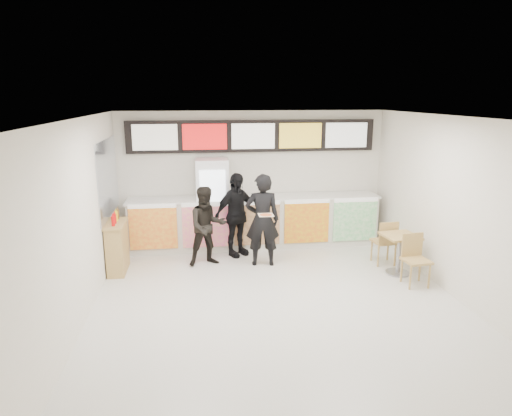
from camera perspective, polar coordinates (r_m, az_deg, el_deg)
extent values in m
plane|color=beige|center=(7.56, 2.98, -12.21)|extent=(7.00, 7.00, 0.00)
plane|color=white|center=(6.79, 3.31, 11.16)|extent=(7.00, 7.00, 0.00)
plane|color=silver|center=(10.40, -0.45, 3.81)|extent=(6.00, 0.00, 6.00)
plane|color=silver|center=(7.12, -21.34, -1.91)|extent=(0.00, 7.00, 7.00)
plane|color=silver|center=(8.13, 24.40, -0.32)|extent=(0.00, 7.00, 7.00)
cube|color=silver|center=(10.23, -0.16, -1.82)|extent=(5.50, 0.70, 1.10)
cube|color=silver|center=(10.09, -0.16, 1.30)|extent=(5.56, 0.76, 0.04)
cube|color=#D84519|center=(9.81, -12.72, -2.53)|extent=(0.99, 0.02, 0.90)
cube|color=#EB348E|center=(9.77, -6.28, -2.33)|extent=(0.99, 0.02, 0.90)
cube|color=brown|center=(9.85, 0.13, -2.11)|extent=(0.99, 0.02, 0.90)
cube|color=gold|center=(10.05, 6.36, -1.86)|extent=(0.99, 0.02, 0.90)
cube|color=green|center=(10.37, 12.27, -1.61)|extent=(0.99, 0.02, 0.90)
cube|color=black|center=(10.20, -0.40, 9.00)|extent=(5.50, 0.12, 0.70)
cube|color=silver|center=(10.09, -12.52, 8.62)|extent=(0.95, 0.02, 0.55)
cube|color=red|center=(10.05, -6.43, 8.84)|extent=(0.95, 0.02, 0.55)
cube|color=white|center=(10.13, -0.35, 8.96)|extent=(0.95, 0.02, 0.55)
cube|color=gold|center=(10.32, 5.57, 8.99)|extent=(0.95, 0.02, 0.55)
cube|color=silver|center=(10.61, 11.22, 8.93)|extent=(0.95, 0.02, 0.55)
cube|color=white|center=(10.06, -5.46, 0.49)|extent=(0.70, 0.65, 2.00)
cube|color=white|center=(9.72, -5.38, 0.32)|extent=(0.54, 0.02, 1.50)
cylinder|color=#178133|center=(9.91, -6.53, -3.04)|extent=(0.07, 0.07, 0.22)
cylinder|color=#F64B14|center=(9.91, -5.72, -3.01)|extent=(0.07, 0.07, 0.22)
cylinder|color=red|center=(9.92, -4.91, -2.99)|extent=(0.07, 0.07, 0.22)
cylinder|color=blue|center=(9.92, -4.10, -2.96)|extent=(0.07, 0.07, 0.22)
cylinder|color=#F64B14|center=(9.81, -6.59, -0.92)|extent=(0.07, 0.07, 0.22)
cylinder|color=red|center=(9.81, -5.77, -0.89)|extent=(0.07, 0.07, 0.22)
cylinder|color=blue|center=(9.81, -4.96, -0.86)|extent=(0.07, 0.07, 0.22)
cylinder|color=#178133|center=(9.82, -4.14, -0.84)|extent=(0.07, 0.07, 0.22)
cylinder|color=red|center=(9.72, -6.65, 1.25)|extent=(0.07, 0.07, 0.22)
cylinder|color=blue|center=(9.72, -5.83, 1.28)|extent=(0.07, 0.07, 0.22)
cylinder|color=#178133|center=(9.72, -5.00, 1.30)|extent=(0.07, 0.07, 0.22)
cylinder|color=#F64B14|center=(9.73, -4.18, 1.33)|extent=(0.07, 0.07, 0.22)
cylinder|color=blue|center=(9.64, -6.72, 3.45)|extent=(0.07, 0.07, 0.22)
cylinder|color=#178133|center=(9.64, -5.88, 3.48)|extent=(0.07, 0.07, 0.22)
cylinder|color=#F64B14|center=(9.65, -5.05, 3.51)|extent=(0.07, 0.07, 0.22)
cylinder|color=red|center=(9.66, -4.22, 3.53)|extent=(0.07, 0.07, 0.22)
cube|color=#B2B7BF|center=(9.40, -18.02, 3.59)|extent=(0.01, 2.00, 1.50)
imported|color=black|center=(9.01, 0.80, -1.51)|extent=(0.71, 0.50, 1.86)
imported|color=black|center=(9.10, -6.13, -2.29)|extent=(0.89, 0.76, 1.60)
imported|color=black|center=(9.56, -2.53, -0.86)|extent=(1.11, 0.92, 1.78)
cube|color=beige|center=(8.52, 1.25, -0.88)|extent=(0.28, 0.28, 0.01)
cone|color=#CC7233|center=(8.52, 1.25, -0.81)|extent=(0.36, 0.36, 0.02)
cube|color=tan|center=(9.01, 17.59, -3.34)|extent=(0.68, 0.68, 0.04)
cylinder|color=gray|center=(9.12, 17.41, -5.64)|extent=(0.08, 0.08, 0.74)
cylinder|color=gray|center=(9.24, 17.25, -7.72)|extent=(0.45, 0.45, 0.03)
cube|color=tan|center=(8.64, 19.40, -6.23)|extent=(0.48, 0.48, 0.04)
cube|color=tan|center=(8.73, 18.95, -4.34)|extent=(0.41, 0.08, 0.43)
cube|color=tan|center=(9.55, 15.70, -4.04)|extent=(0.48, 0.48, 0.04)
cube|color=tan|center=(9.31, 16.26, -3.01)|extent=(0.41, 0.08, 0.43)
cube|color=tan|center=(9.20, -16.93, -4.82)|extent=(0.31, 0.83, 0.93)
cube|color=tan|center=(9.06, -17.15, -1.89)|extent=(0.35, 0.87, 0.04)
cylinder|color=red|center=(8.81, -17.43, -1.58)|extent=(0.06, 0.06, 0.19)
cylinder|color=red|center=(8.98, -17.25, -1.28)|extent=(0.06, 0.06, 0.19)
cylinder|color=yellow|center=(9.15, -17.08, -0.99)|extent=(0.06, 0.06, 0.19)
cylinder|color=brown|center=(9.30, -16.92, -0.73)|extent=(0.06, 0.06, 0.19)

